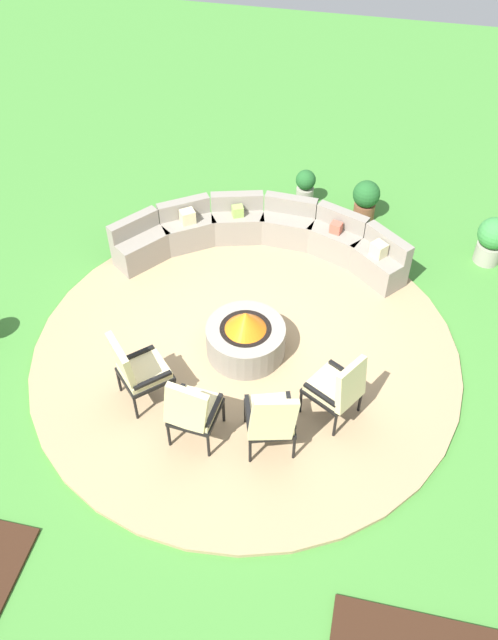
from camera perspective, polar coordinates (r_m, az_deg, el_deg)
The scene contains 11 objects.
ground_plane at distance 8.87m, azimuth -0.28°, elevation -2.93°, with size 24.00×24.00×0.00m, color #478C38.
patio_circle at distance 8.85m, azimuth -0.28°, elevation -2.81°, with size 5.68×5.68×0.06m, color tan.
fire_pit at distance 8.62m, azimuth -0.29°, elevation -1.45°, with size 1.04×1.04×0.71m.
curved_stone_bench at distance 10.15m, azimuth 1.07°, elevation 7.26°, with size 4.40×1.67×0.73m.
lounge_chair_front_left at distance 8.00m, azimuth -9.70°, elevation -4.18°, with size 0.78×0.82×1.13m.
lounge_chair_front_right at distance 7.53m, azimuth -4.97°, elevation -7.73°, with size 0.59×0.61×1.14m.
lounge_chair_back_left at distance 7.47m, azimuth 1.90°, elevation -8.45°, with size 0.71×0.75×1.07m.
lounge_chair_back_right at distance 7.82m, azimuth 7.75°, elevation -5.77°, with size 0.76×0.77×1.01m.
potted_plant_0 at distance 11.04m, azimuth 10.07°, elevation 10.28°, with size 0.44×0.44×0.70m.
potted_plant_2 at distance 11.27m, azimuth 4.90°, elevation 11.43°, with size 0.33×0.33×0.64m.
potted_plant_3 at distance 10.64m, azimuth 20.28°, elevation 6.58°, with size 0.49×0.49×0.77m.
Camera 1 is at (1.33, -5.72, 6.65)m, focal length 37.04 mm.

